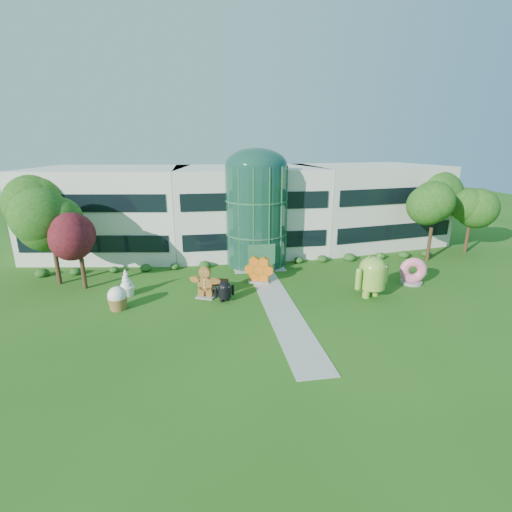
{
  "coord_description": "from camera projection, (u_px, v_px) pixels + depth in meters",
  "views": [
    {
      "loc": [
        -5.99,
        -23.87,
        11.83
      ],
      "look_at": [
        -1.02,
        6.0,
        2.6
      ],
      "focal_mm": 26.0,
      "sensor_mm": 36.0,
      "label": 1
    }
  ],
  "objects": [
    {
      "name": "ground",
      "position": [
        283.0,
        313.0,
        26.91
      ],
      "size": [
        140.0,
        140.0,
        0.0
      ],
      "primitive_type": "plane",
      "color": "#215114",
      "rests_on": "ground"
    },
    {
      "name": "building",
      "position": [
        248.0,
        209.0,
        42.54
      ],
      "size": [
        46.0,
        15.0,
        9.3
      ],
      "primitive_type": null,
      "color": "beige",
      "rests_on": "ground"
    },
    {
      "name": "honeycomb",
      "position": [
        259.0,
        271.0,
        32.61
      ],
      "size": [
        2.9,
        1.87,
        2.15
      ],
      "primitive_type": null,
      "rotation": [
        0.0,
        0.0,
        -0.36
      ],
      "color": "orange",
      "rests_on": "ground"
    },
    {
      "name": "android_green",
      "position": [
        372.0,
        273.0,
        29.34
      ],
      "size": [
        4.0,
        3.26,
        3.91
      ],
      "primitive_type": null,
      "rotation": [
        0.0,
        0.0,
        0.32
      ],
      "color": "#81AF38",
      "rests_on": "ground"
    },
    {
      "name": "cupcake",
      "position": [
        117.0,
        298.0,
        27.34
      ],
      "size": [
        1.94,
        1.94,
        1.78
      ],
      "primitive_type": null,
      "rotation": [
        0.0,
        0.0,
        0.38
      ],
      "color": "white",
      "rests_on": "ground"
    },
    {
      "name": "donut",
      "position": [
        413.0,
        270.0,
        32.31
      ],
      "size": [
        2.54,
        1.73,
        2.41
      ],
      "primitive_type": null,
      "rotation": [
        0.0,
        0.0,
        -0.29
      ],
      "color": "#D65178",
      "rests_on": "ground"
    },
    {
      "name": "froyo",
      "position": [
        126.0,
        282.0,
        29.83
      ],
      "size": [
        1.43,
        1.43,
        2.19
      ],
      "primitive_type": null,
      "rotation": [
        0.0,
        0.0,
        -0.12
      ],
      "color": "white",
      "rests_on": "ground"
    },
    {
      "name": "trees_backdrop",
      "position": [
        255.0,
        221.0,
        37.95
      ],
      "size": [
        52.0,
        8.0,
        8.4
      ],
      "primitive_type": null,
      "color": "#1C4210",
      "rests_on": "ground"
    },
    {
      "name": "android_black",
      "position": [
        224.0,
        290.0,
        28.7
      ],
      "size": [
        1.9,
        1.51,
        1.89
      ],
      "primitive_type": null,
      "rotation": [
        0.0,
        0.0,
        0.26
      ],
      "color": "black",
      "rests_on": "ground"
    },
    {
      "name": "tree_red",
      "position": [
        81.0,
        255.0,
        30.68
      ],
      "size": [
        4.0,
        4.0,
        6.0
      ],
      "primitive_type": null,
      "color": "#3F0C14",
      "rests_on": "ground"
    },
    {
      "name": "atrium",
      "position": [
        256.0,
        216.0,
        36.8
      ],
      "size": [
        6.0,
        6.0,
        9.8
      ],
      "primitive_type": "cylinder",
      "color": "#194738",
      "rests_on": "ground"
    },
    {
      "name": "ice_cream_sandwich",
      "position": [
        214.0,
        286.0,
        30.5
      ],
      "size": [
        2.65,
        1.84,
        1.07
      ],
      "primitive_type": null,
      "rotation": [
        0.0,
        0.0,
        -0.29
      ],
      "color": "black",
      "rests_on": "ground"
    },
    {
      "name": "walkway",
      "position": [
        277.0,
        302.0,
        28.79
      ],
      "size": [
        2.4,
        20.0,
        0.04
      ],
      "primitive_type": "cube",
      "color": "#9E9E93",
      "rests_on": "ground"
    },
    {
      "name": "gingerbread",
      "position": [
        205.0,
        282.0,
        29.31
      ],
      "size": [
        3.06,
        2.16,
        2.64
      ],
      "primitive_type": null,
      "rotation": [
        0.0,
        0.0,
        -0.41
      ],
      "color": "brown",
      "rests_on": "ground"
    }
  ]
}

